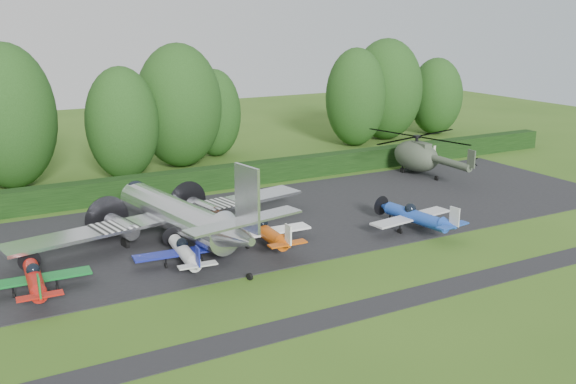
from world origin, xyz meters
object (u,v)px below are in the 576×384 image
light_plane_blue (416,217)px  sign_board (443,149)px  light_plane_white (184,252)px  light_plane_orange (266,232)px  transport_plane (177,215)px  helicopter (417,153)px  light_plane_red (35,279)px

light_plane_blue → sign_board: 25.17m
light_plane_white → sign_board: light_plane_white is taller
sign_board → light_plane_orange: bearing=-141.8°
sign_board → transport_plane: bearing=-150.5°
sign_board → helicopter: bearing=-140.5°
helicopter → light_plane_blue: bearing=-130.0°
light_plane_orange → helicopter: size_ratio=0.51×
transport_plane → light_plane_white: 4.57m
light_plane_red → light_plane_blue: size_ratio=0.88×
transport_plane → light_plane_red: size_ratio=3.43×
light_plane_red → helicopter: bearing=16.6°
light_plane_red → light_plane_white: 8.83m
helicopter → transport_plane: bearing=-164.3°
transport_plane → helicopter: (27.39, 8.07, 0.07)m
light_plane_orange → light_plane_blue: 11.30m
transport_plane → light_plane_red: (-9.88, -4.45, -1.01)m
light_plane_red → light_plane_white: light_plane_red is taller
transport_plane → helicopter: bearing=27.6°
light_plane_red → sign_board: bearing=18.3°
light_plane_red → light_plane_white: (8.83, 0.12, -0.01)m
helicopter → sign_board: bearing=28.4°
light_plane_blue → transport_plane: bearing=168.1°
transport_plane → light_plane_red: transport_plane is taller
light_plane_orange → sign_board: size_ratio=2.34×
light_plane_white → helicopter: helicopter is taller
transport_plane → helicopter: size_ratio=1.60×
light_plane_red → helicopter: helicopter is taller
transport_plane → light_plane_red: 10.89m
transport_plane → light_plane_orange: transport_plane is taller
helicopter → light_plane_red: bearing=-162.1°
light_plane_white → sign_board: bearing=20.3°
light_plane_orange → light_plane_blue: (11.09, -2.18, 0.04)m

